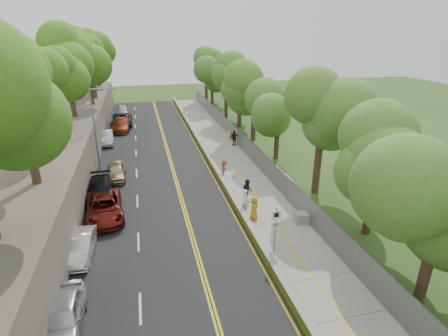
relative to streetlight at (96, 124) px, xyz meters
The scene contains 26 objects.
ground 18.08m from the streetlight, 53.23° to the right, with size 140.00×140.00×0.00m, color #33511E.
road 6.93m from the streetlight, 11.17° to the left, with size 11.20×66.00×0.04m, color black.
sidewalk 13.84m from the streetlight, ahead, with size 4.20×66.00×0.05m, color gray.
jersey_barrier 11.60m from the streetlight, ahead, with size 0.42×66.00×0.60m, color #BEEC19.
rock_embankment 4.15m from the streetlight, 161.78° to the left, with size 5.00×66.00×4.00m, color #595147.
chainlink_fence 15.58m from the streetlight, ahead, with size 0.04×66.00×2.00m, color slate.
trees_embankment 6.46m from the streetlight, 158.49° to the left, with size 6.40×66.00×13.00m, color #4E8A22, non-canonical shape.
trees_fenceside 17.65m from the streetlight, ahead, with size 7.00×66.00×14.00m, color #588932, non-canonical shape.
streetlight is the anchor object (origin of this frame).
signpost 20.72m from the streetlight, 55.92° to the right, with size 0.62×0.09×3.10m.
construction_barrel 16.81m from the streetlight, 25.03° to the left, with size 0.54×0.54×0.88m, color #CE5B1E.
concrete_block 20.93m from the streetlight, 43.94° to the right, with size 1.09×0.81×0.72m, color slate.
car_0 20.92m from the streetlight, 90.38° to the right, with size 1.79×4.44×1.51m, color silver.
car_1 15.24m from the streetlight, 90.54° to the right, with size 1.41×4.05×1.33m, color white.
car_2 10.83m from the streetlight, 84.63° to the right, with size 2.58×5.59×1.55m, color #51110D.
car_3 7.94m from the streetlight, 86.91° to the right, with size 2.14×5.26×1.53m, color black.
car_4 5.08m from the streetlight, 63.25° to the right, with size 1.65×4.10×1.40m, color #9B8F68.
car_5 9.37m from the streetlight, 90.92° to the left, with size 1.61×4.61×1.52m, color #B8BBC1.
car_6 17.31m from the streetlight, 85.04° to the left, with size 2.77×6.00×1.67m, color black.
car_7 14.75m from the streetlight, 84.11° to the left, with size 2.26×5.56×1.61m, color maroon.
car_8 24.44m from the streetlight, 86.84° to the left, with size 1.72×4.29×1.46m, color #B6B5B9.
painter_0 17.73m from the streetlight, 48.55° to the right, with size 0.88×0.57×1.81m, color #C28822.
painter_1 16.65m from the streetlight, 46.33° to the right, with size 0.67×0.44×1.83m, color white.
painter_2 15.98m from the streetlight, 40.03° to the right, with size 0.90×0.70×1.85m, color black.
painter_3 12.84m from the streetlight, 24.12° to the right, with size 1.12×0.64×1.73m, color brown.
person_far 15.65m from the streetlight, 15.50° to the left, with size 1.07×0.45×1.83m, color black.
Camera 1 is at (-6.34, -20.13, 12.94)m, focal length 28.00 mm.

